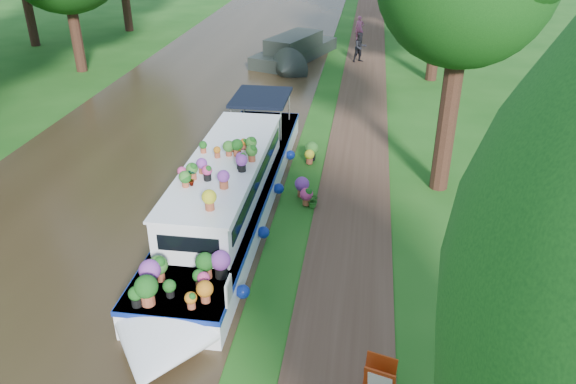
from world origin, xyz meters
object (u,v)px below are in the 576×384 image
at_px(plant_boat, 227,192).
at_px(pedestrian_pink, 359,28).
at_px(second_boat, 294,51).
at_px(sandwich_board, 379,384).
at_px(pedestrian_dark, 360,47).

relative_size(plant_boat, pedestrian_pink, 9.13).
distance_m(second_boat, sandwich_board, 23.92).
distance_m(sandwich_board, pedestrian_dark, 23.73).
xyz_separation_m(plant_boat, pedestrian_pink, (2.91, 23.19, -0.08)).
bearing_deg(second_boat, pedestrian_dark, 24.70).
bearing_deg(pedestrian_dark, second_boat, 154.21).
relative_size(second_boat, pedestrian_pink, 5.34).
height_order(plant_boat, second_boat, plant_boat).
xyz_separation_m(second_boat, pedestrian_dark, (3.62, 0.26, 0.24)).
bearing_deg(pedestrian_dark, sandwich_board, -117.21).
bearing_deg(plant_boat, sandwich_board, -54.86).
distance_m(pedestrian_pink, pedestrian_dark, 5.45).
bearing_deg(second_boat, sandwich_board, -58.00).
xyz_separation_m(sandwich_board, pedestrian_pink, (-1.29, 29.15, 0.34)).
relative_size(plant_boat, second_boat, 1.71).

